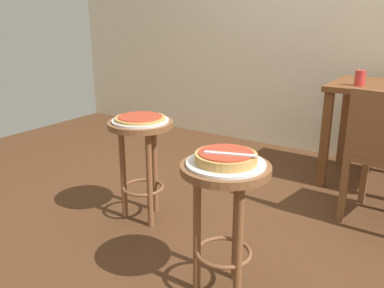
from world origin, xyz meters
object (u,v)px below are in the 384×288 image
Objects in this scene: stool_foreground at (225,199)px; pizza_middle at (140,118)px; stool_middle at (141,147)px; pizza_server_knife at (230,154)px; pizza_foreground at (226,157)px; serving_plate_foreground at (226,164)px; cup_near_edge at (360,78)px; serving_plate_middle at (140,121)px.

pizza_middle is (-0.79, 0.37, 0.18)m from stool_foreground.
stool_foreground is 0.87m from stool_middle.
stool_foreground is 1.00× the size of stool_middle.
pizza_middle is 1.37× the size of pizza_server_knife.
pizza_foreground is 0.89× the size of pizza_middle.
pizza_server_knife is at bearing -33.69° from stool_foreground.
serving_plate_foreground reaches higher than stool_foreground.
stool_foreground is 2.39× the size of pizza_foreground.
pizza_middle is 1.60m from cup_near_edge.
serving_plate_foreground is 0.87m from pizza_middle.
stool_foreground is 1.67m from cup_near_edge.
serving_plate_middle is 1.56× the size of pizza_server_knife.
pizza_middle is (-0.79, 0.37, 0.02)m from serving_plate_foreground.
serving_plate_foreground is at bearing 75.96° from pizza_foreground.
serving_plate_middle is (-0.79, 0.37, -0.03)m from pizza_foreground.
pizza_server_knife reaches higher than pizza_middle.
serving_plate_middle is 0.90m from pizza_server_knife.
serving_plate_foreground is 1.56× the size of pizza_server_knife.
serving_plate_foreground is 3.14× the size of cup_near_edge.
pizza_foreground is 0.78× the size of serving_plate_middle.
pizza_middle reaches higher than stool_foreground.
pizza_foreground is 2.45× the size of cup_near_edge.
pizza_foreground is at bearing -116.57° from stool_foreground.
pizza_server_knife is (0.82, -0.39, 0.22)m from stool_middle.
pizza_foreground reaches higher than stool_foreground.
stool_foreground is at bearing 0.00° from serving_plate_foreground.
stool_middle is at bearing -127.41° from cup_near_edge.
pizza_middle is 2.75× the size of cup_near_edge.
cup_near_edge reaches higher than pizza_middle.
serving_plate_middle is (0.00, 0.00, 0.17)m from stool_middle.
pizza_middle is at bearing 90.00° from serving_plate_middle.
stool_foreground is 1.87× the size of serving_plate_middle.
pizza_middle is at bearing 154.98° from serving_plate_foreground.
cup_near_edge reaches higher than stool_foreground.
serving_plate_foreground is at bearing 127.38° from pizza_server_knife.
stool_foreground is at bearing 127.38° from pizza_server_knife.
cup_near_edge is (0.18, 1.63, 0.15)m from pizza_foreground.
serving_plate_middle is at bearing 0.00° from stool_middle.
pizza_server_knife is (0.03, -0.02, 0.06)m from serving_plate_foreground.
pizza_server_knife reaches higher than serving_plate_middle.
stool_middle is 0.18m from pizza_middle.
cup_near_edge is (0.18, 1.63, 0.34)m from stool_foreground.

